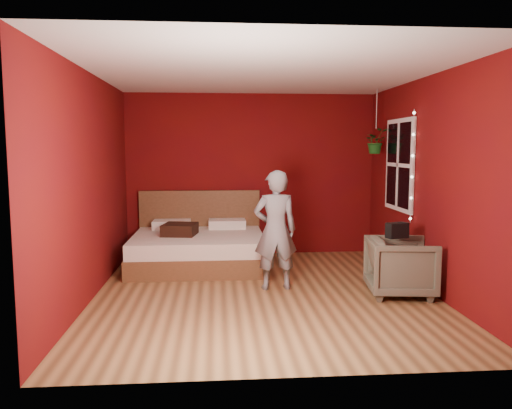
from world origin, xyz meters
The scene contains 10 objects.
floor centered at (0.00, 0.00, 0.00)m, with size 4.50×4.50×0.00m, color #996A3D.
room_walls centered at (0.00, 0.00, 1.68)m, with size 4.04×4.54×2.62m.
window centered at (1.97, 0.90, 1.50)m, with size 0.05×0.97×1.27m.
fairy_lights centered at (1.94, 0.38, 1.50)m, with size 0.04×0.04×1.45m.
bed centered at (-0.83, 1.48, 0.27)m, with size 1.92×1.63×1.05m.
person centered at (0.15, 0.15, 0.73)m, with size 0.54×0.35×1.47m, color slate.
armchair centered at (1.60, -0.23, 0.34)m, with size 0.73×0.75×0.68m, color #64644F.
handbag centered at (1.55, -0.20, 0.77)m, with size 0.25×0.13×0.18m, color black.
throw_pillow centered at (-1.09, 1.36, 0.56)m, with size 0.46×0.46×0.16m, color black.
hanging_plant centered at (1.81, 1.48, 1.83)m, with size 0.36×0.32×0.95m.
Camera 1 is at (-0.56, -5.83, 1.74)m, focal length 35.00 mm.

